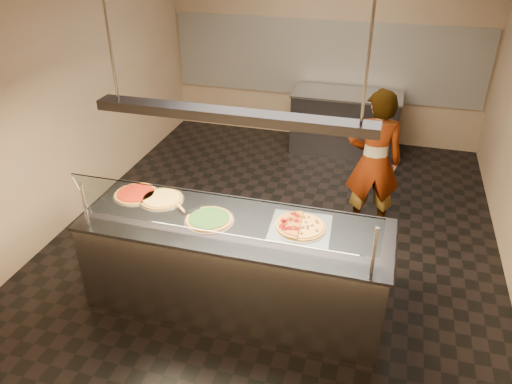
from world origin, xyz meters
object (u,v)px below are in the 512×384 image
(pizza_spinach, at_px, (209,219))
(pizza_spatula, at_px, (187,209))
(pizza_tomato, at_px, (136,194))
(serving_counter, at_px, (236,265))
(half_pizza_sausage, at_px, (312,227))
(prep_table, at_px, (345,122))
(half_pizza_pepperoni, at_px, (289,223))
(sneeze_guard, at_px, (221,215))
(perforated_tray, at_px, (300,227))
(worker, at_px, (374,162))
(pizza_cheese, at_px, (162,198))
(heat_lamp_housing, at_px, (232,115))

(pizza_spinach, xyz_separation_m, pizza_spatula, (-0.25, 0.08, 0.01))
(pizza_tomato, distance_m, pizza_spatula, 0.62)
(pizza_tomato, xyz_separation_m, pizza_spatula, (0.60, -0.15, 0.01))
(serving_counter, relative_size, half_pizza_sausage, 6.15)
(half_pizza_sausage, height_order, prep_table, half_pizza_sausage)
(half_pizza_pepperoni, height_order, pizza_tomato, half_pizza_pepperoni)
(sneeze_guard, bearing_deg, perforated_tray, 37.03)
(serving_counter, distance_m, prep_table, 3.92)
(pizza_spinach, bearing_deg, worker, 52.58)
(sneeze_guard, distance_m, half_pizza_pepperoni, 0.69)
(pizza_tomato, relative_size, worker, 0.26)
(prep_table, bearing_deg, pizza_cheese, -110.08)
(pizza_cheese, distance_m, pizza_tomato, 0.28)
(sneeze_guard, height_order, half_pizza_pepperoni, sneeze_guard)
(half_pizza_sausage, height_order, pizza_tomato, half_pizza_sausage)
(pizza_tomato, distance_m, prep_table, 4.03)
(serving_counter, height_order, pizza_spatula, pizza_spatula)
(half_pizza_sausage, xyz_separation_m, pizza_spatula, (-1.16, -0.02, 0.00))
(pizza_spinach, bearing_deg, serving_counter, 2.74)
(serving_counter, relative_size, pizza_spatula, 9.76)
(half_pizza_pepperoni, distance_m, pizza_tomato, 1.56)
(perforated_tray, height_order, worker, worker)
(serving_counter, height_order, heat_lamp_housing, heat_lamp_housing)
(half_pizza_pepperoni, distance_m, pizza_cheese, 1.28)
(serving_counter, relative_size, half_pizza_pepperoni, 6.15)
(pizza_spinach, bearing_deg, perforated_tray, 7.15)
(serving_counter, bearing_deg, half_pizza_pepperoni, 10.86)
(pizza_spatula, bearing_deg, sneeze_guard, -40.35)
(pizza_spinach, xyz_separation_m, prep_table, (0.77, 3.89, -0.48))
(pizza_cheese, height_order, prep_table, pizza_cheese)
(perforated_tray, distance_m, pizza_spatula, 1.06)
(pizza_tomato, height_order, heat_lamp_housing, heat_lamp_housing)
(half_pizza_pepperoni, height_order, pizza_spinach, half_pizza_pepperoni)
(half_pizza_sausage, distance_m, pizza_cheese, 1.49)
(perforated_tray, xyz_separation_m, pizza_cheese, (-1.38, 0.12, 0.01))
(half_pizza_pepperoni, xyz_separation_m, pizza_cheese, (-1.27, 0.12, -0.02))
(perforated_tray, bearing_deg, worker, 72.36)
(serving_counter, distance_m, half_pizza_pepperoni, 0.69)
(perforated_tray, distance_m, worker, 1.72)
(half_pizza_sausage, xyz_separation_m, heat_lamp_housing, (-0.68, -0.09, 0.99))
(pizza_tomato, bearing_deg, pizza_spinach, -15.46)
(serving_counter, xyz_separation_m, pizza_spatula, (-0.48, 0.07, 0.49))
(half_pizza_pepperoni, bearing_deg, pizza_tomato, 175.07)
(half_pizza_sausage, bearing_deg, serving_counter, -172.25)
(pizza_cheese, relative_size, prep_table, 0.26)
(pizza_cheese, distance_m, worker, 2.44)
(serving_counter, xyz_separation_m, pizza_tomato, (-1.09, 0.22, 0.48))
(pizza_spinach, xyz_separation_m, worker, (1.33, 1.74, -0.08))
(sneeze_guard, height_order, pizza_cheese, sneeze_guard)
(serving_counter, height_order, worker, worker)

